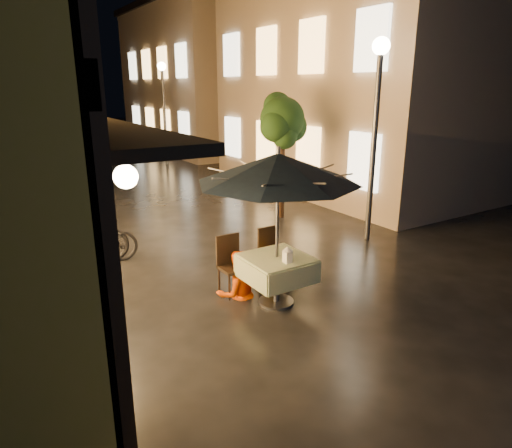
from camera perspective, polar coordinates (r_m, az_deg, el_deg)
ground at (r=7.26m, az=8.10°, el=-10.26°), size 90.00×90.00×0.00m
east_building_near at (r=16.35m, az=14.43°, el=16.83°), size 7.30×9.30×6.80m
east_building_far at (r=25.72m, az=-5.17°, el=17.68°), size 7.30×10.30×7.30m
street_tree at (r=11.55m, az=3.33°, el=12.55°), size 1.43×1.20×3.15m
streetlamp_near at (r=10.00m, az=14.86°, el=14.21°), size 0.36×0.36×4.23m
streetlamp_far at (r=20.23m, az=-11.51°, el=15.54°), size 0.36×0.36×4.23m
cafe_table at (r=7.09m, az=2.59°, el=-5.56°), size 0.99×0.99×0.78m
patio_umbrella at (r=6.65m, az=2.77°, el=6.96°), size 2.44×2.44×2.46m
cafe_chair_left at (r=7.50m, az=-3.16°, el=-4.69°), size 0.42×0.42×0.97m
cafe_chair_right at (r=7.89m, az=1.94°, el=-3.56°), size 0.42×0.42×0.97m
table_lantern at (r=6.76m, az=3.96°, el=-3.72°), size 0.16×0.16×0.25m
person_orange at (r=7.31m, az=-2.37°, el=-3.53°), size 0.80×0.66×1.49m
person_yellow at (r=7.64m, az=2.34°, el=-3.01°), size 0.99×0.70×1.39m
bicycle_0 at (r=9.13m, az=-20.06°, el=-2.20°), size 1.81×0.73×0.93m
bicycle_1 at (r=9.25m, az=-20.99°, el=-1.71°), size 1.80×0.92×1.04m
bicycle_2 at (r=11.02m, az=-23.47°, el=0.67°), size 1.87×0.78×0.96m
bicycle_3 at (r=12.23m, az=-24.25°, el=2.38°), size 1.86×0.95×1.08m
bicycle_4 at (r=12.55m, az=-22.10°, el=2.36°), size 1.56×0.55×0.82m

